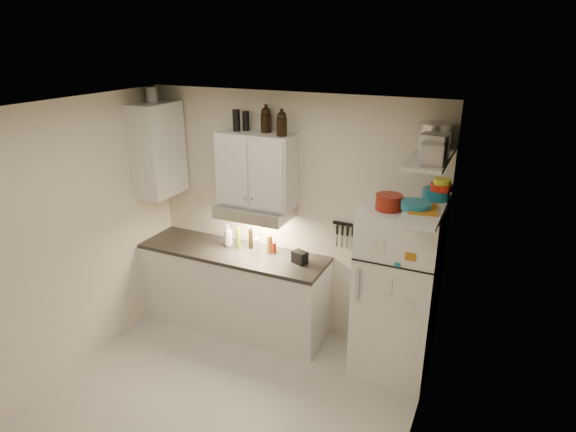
% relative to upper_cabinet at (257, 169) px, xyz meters
% --- Properties ---
extents(floor, '(3.20, 3.00, 0.02)m').
position_rel_upper_cabinet_xyz_m(floor, '(0.30, -1.33, -1.84)').
color(floor, beige).
rests_on(floor, ground).
extents(ceiling, '(3.20, 3.00, 0.02)m').
position_rel_upper_cabinet_xyz_m(ceiling, '(0.30, -1.33, 0.78)').
color(ceiling, silver).
rests_on(ceiling, ground).
extents(back_wall, '(3.20, 0.02, 2.60)m').
position_rel_upper_cabinet_xyz_m(back_wall, '(0.30, 0.18, -0.53)').
color(back_wall, beige).
rests_on(back_wall, ground).
extents(left_wall, '(0.02, 3.00, 2.60)m').
position_rel_upper_cabinet_xyz_m(left_wall, '(-1.31, -1.33, -0.53)').
color(left_wall, beige).
rests_on(left_wall, ground).
extents(right_wall, '(0.02, 3.00, 2.60)m').
position_rel_upper_cabinet_xyz_m(right_wall, '(1.91, -1.33, -0.53)').
color(right_wall, beige).
rests_on(right_wall, ground).
extents(base_cabinet, '(2.10, 0.60, 0.88)m').
position_rel_upper_cabinet_xyz_m(base_cabinet, '(-0.25, -0.14, -1.39)').
color(base_cabinet, silver).
rests_on(base_cabinet, floor).
extents(countertop, '(2.10, 0.62, 0.04)m').
position_rel_upper_cabinet_xyz_m(countertop, '(-0.25, -0.14, -0.93)').
color(countertop, '#2A2724').
rests_on(countertop, base_cabinet).
extents(upper_cabinet, '(0.80, 0.33, 0.75)m').
position_rel_upper_cabinet_xyz_m(upper_cabinet, '(0.00, 0.00, 0.00)').
color(upper_cabinet, silver).
rests_on(upper_cabinet, back_wall).
extents(side_cabinet, '(0.33, 0.55, 1.00)m').
position_rel_upper_cabinet_xyz_m(side_cabinet, '(-1.14, -0.14, 0.12)').
color(side_cabinet, silver).
rests_on(side_cabinet, left_wall).
extents(range_hood, '(0.76, 0.46, 0.12)m').
position_rel_upper_cabinet_xyz_m(range_hood, '(0.00, -0.06, -0.44)').
color(range_hood, silver).
rests_on(range_hood, back_wall).
extents(fridge, '(0.70, 0.68, 1.70)m').
position_rel_upper_cabinet_xyz_m(fridge, '(1.55, -0.18, -0.98)').
color(fridge, white).
rests_on(fridge, floor).
extents(shelf_hi, '(0.30, 0.95, 0.03)m').
position_rel_upper_cabinet_xyz_m(shelf_hi, '(1.75, -0.31, 0.38)').
color(shelf_hi, silver).
rests_on(shelf_hi, right_wall).
extents(shelf_lo, '(0.30, 0.95, 0.03)m').
position_rel_upper_cabinet_xyz_m(shelf_lo, '(1.75, -0.31, -0.07)').
color(shelf_lo, silver).
rests_on(shelf_lo, right_wall).
extents(knife_strip, '(0.42, 0.02, 0.03)m').
position_rel_upper_cabinet_xyz_m(knife_strip, '(1.00, 0.15, -0.51)').
color(knife_strip, black).
rests_on(knife_strip, back_wall).
extents(dutch_oven, '(0.29, 0.29, 0.13)m').
position_rel_upper_cabinet_xyz_m(dutch_oven, '(1.44, -0.29, -0.06)').
color(dutch_oven, maroon).
rests_on(dutch_oven, fridge).
extents(book_stack, '(0.26, 0.31, 0.10)m').
position_rel_upper_cabinet_xyz_m(book_stack, '(1.74, -0.39, -0.08)').
color(book_stack, '#B46E16').
rests_on(book_stack, fridge).
extents(spice_jar, '(0.08, 0.08, 0.10)m').
position_rel_upper_cabinet_xyz_m(spice_jar, '(1.54, -0.18, -0.07)').
color(spice_jar, silver).
rests_on(spice_jar, fridge).
extents(stock_pot, '(0.32, 0.32, 0.21)m').
position_rel_upper_cabinet_xyz_m(stock_pot, '(1.72, -0.02, 0.49)').
color(stock_pot, silver).
rests_on(stock_pot, shelf_hi).
extents(tin_a, '(0.22, 0.20, 0.20)m').
position_rel_upper_cabinet_xyz_m(tin_a, '(1.78, -0.45, 0.49)').
color(tin_a, '#AAAAAD').
rests_on(tin_a, shelf_hi).
extents(tin_b, '(0.18, 0.18, 0.16)m').
position_rel_upper_cabinet_xyz_m(tin_b, '(1.79, -0.62, 0.47)').
color(tin_b, '#AAAAAD').
rests_on(tin_b, shelf_hi).
extents(bowl_teal, '(0.23, 0.23, 0.09)m').
position_rel_upper_cabinet_xyz_m(bowl_teal, '(1.79, -0.06, -0.00)').
color(bowl_teal, '#19718C').
rests_on(bowl_teal, shelf_lo).
extents(bowl_orange, '(0.19, 0.19, 0.06)m').
position_rel_upper_cabinet_xyz_m(bowl_orange, '(1.83, -0.08, 0.07)').
color(bowl_orange, red).
rests_on(bowl_orange, bowl_teal).
extents(bowl_yellow, '(0.14, 0.14, 0.05)m').
position_rel_upper_cabinet_xyz_m(bowl_yellow, '(1.83, -0.08, 0.12)').
color(bowl_yellow, '#CAD325').
rests_on(bowl_yellow, bowl_orange).
extents(plates, '(0.29, 0.29, 0.06)m').
position_rel_upper_cabinet_xyz_m(plates, '(1.68, -0.39, -0.02)').
color(plates, '#19718C').
rests_on(plates, shelf_lo).
extents(growler_a, '(0.12, 0.12, 0.26)m').
position_rel_upper_cabinet_xyz_m(growler_a, '(0.08, 0.07, 0.50)').
color(growler_a, black).
rests_on(growler_a, upper_cabinet).
extents(growler_b, '(0.13, 0.13, 0.24)m').
position_rel_upper_cabinet_xyz_m(growler_b, '(0.30, -0.04, 0.50)').
color(growler_b, black).
rests_on(growler_b, upper_cabinet).
extents(thermos_a, '(0.07, 0.07, 0.20)m').
position_rel_upper_cabinet_xyz_m(thermos_a, '(-0.15, 0.07, 0.47)').
color(thermos_a, black).
rests_on(thermos_a, upper_cabinet).
extents(thermos_b, '(0.08, 0.08, 0.22)m').
position_rel_upper_cabinet_xyz_m(thermos_b, '(-0.22, 0.00, 0.48)').
color(thermos_b, black).
rests_on(thermos_b, upper_cabinet).
extents(side_jar, '(0.13, 0.13, 0.16)m').
position_rel_upper_cabinet_xyz_m(side_jar, '(-1.20, -0.08, 0.70)').
color(side_jar, silver).
rests_on(side_jar, side_cabinet).
extents(soap_bottle, '(0.12, 0.12, 0.28)m').
position_rel_upper_cabinet_xyz_m(soap_bottle, '(-0.36, -0.04, -0.76)').
color(soap_bottle, silver).
rests_on(soap_bottle, countertop).
extents(pepper_mill, '(0.06, 0.06, 0.20)m').
position_rel_upper_cabinet_xyz_m(pepper_mill, '(0.14, -0.01, -0.81)').
color(pepper_mill, brown).
rests_on(pepper_mill, countertop).
extents(oil_bottle, '(0.05, 0.05, 0.24)m').
position_rel_upper_cabinet_xyz_m(oil_bottle, '(-0.22, -0.06, -0.78)').
color(oil_bottle, '#5D721C').
rests_on(oil_bottle, countertop).
extents(vinegar_bottle, '(0.06, 0.06, 0.23)m').
position_rel_upper_cabinet_xyz_m(vinegar_bottle, '(-0.10, 0.00, -0.79)').
color(vinegar_bottle, black).
rests_on(vinegar_bottle, countertop).
extents(clear_bottle, '(0.06, 0.06, 0.17)m').
position_rel_upper_cabinet_xyz_m(clear_bottle, '(0.02, -0.08, -0.82)').
color(clear_bottle, silver).
rests_on(clear_bottle, countertop).
extents(red_jar, '(0.07, 0.07, 0.12)m').
position_rel_upper_cabinet_xyz_m(red_jar, '(0.18, 0.00, -0.85)').
color(red_jar, maroon).
rests_on(red_jar, countertop).
extents(caddy, '(0.18, 0.15, 0.13)m').
position_rel_upper_cabinet_xyz_m(caddy, '(0.53, -0.11, -0.84)').
color(caddy, black).
rests_on(caddy, countertop).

